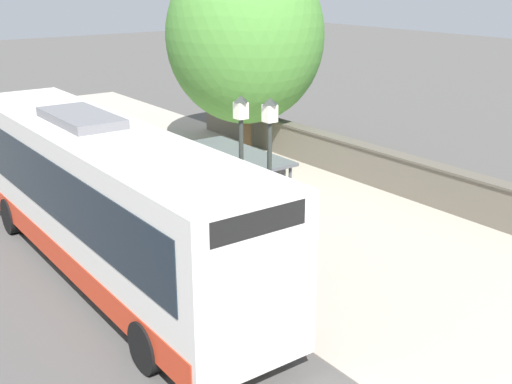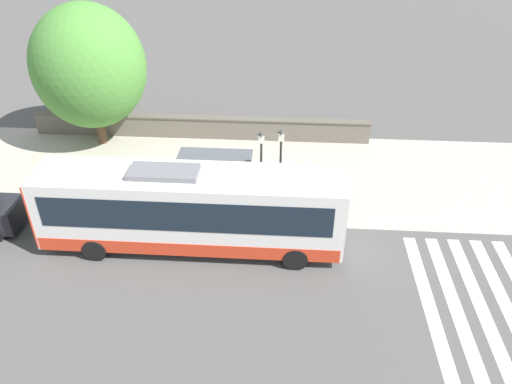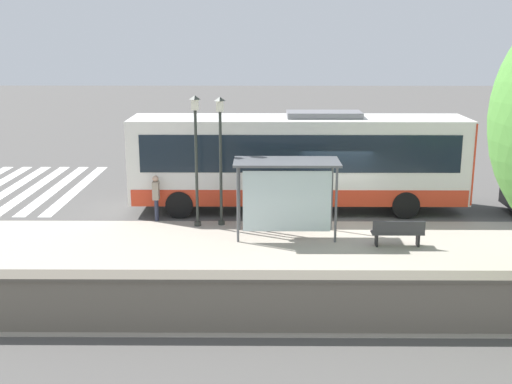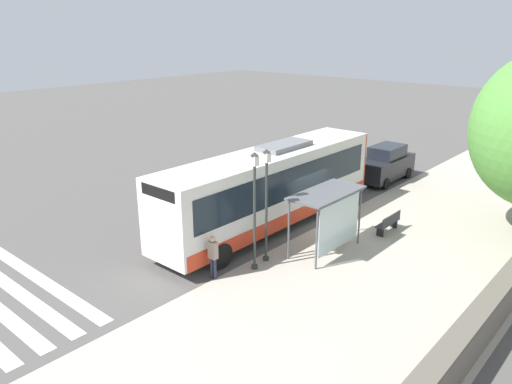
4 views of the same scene
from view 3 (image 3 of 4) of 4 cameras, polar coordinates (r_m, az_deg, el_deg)
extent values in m
plane|color=#514F4C|center=(23.19, 7.18, -2.65)|extent=(120.00, 120.00, 0.00)
cube|color=#ADA393|center=(18.96, 8.74, -6.53)|extent=(9.00, 44.00, 0.02)
cube|color=silver|center=(28.98, -15.55, 0.32)|extent=(9.00, 0.50, 0.01)
cube|color=silver|center=(29.25, -17.34, 0.32)|extent=(9.00, 0.50, 0.01)
cube|color=silver|center=(29.56, -19.09, 0.32)|extent=(9.00, 0.50, 0.01)
cube|color=silver|center=(29.89, -20.81, 0.32)|extent=(9.00, 0.50, 0.01)
cube|color=#6B6356|center=(15.03, 11.02, -9.75)|extent=(0.50, 20.00, 1.24)
cube|color=#5B5449|center=(14.78, 11.14, -7.41)|extent=(0.60, 20.00, 0.08)
cube|color=silver|center=(24.20, 3.76, 3.00)|extent=(2.47, 12.49, 3.09)
cube|color=black|center=(24.13, 3.77, 3.94)|extent=(2.51, 11.49, 1.36)
cube|color=red|center=(24.47, 3.71, 0.16)|extent=(2.51, 12.24, 0.62)
cube|color=red|center=(25.33, 17.94, 2.84)|extent=(2.51, 0.06, 2.97)
cube|color=black|center=(24.43, -10.95, 5.82)|extent=(1.85, 0.08, 0.43)
cube|color=slate|center=(24.02, 6.07, 6.86)|extent=(1.23, 2.75, 0.22)
cylinder|color=black|center=(23.57, -6.81, -1.11)|extent=(0.30, 1.00, 1.00)
cylinder|color=black|center=(25.78, -6.18, 0.23)|extent=(0.30, 1.00, 1.00)
cylinder|color=black|center=(23.96, 13.14, -1.13)|extent=(0.30, 1.00, 1.00)
cylinder|color=black|center=(26.15, 12.06, 0.19)|extent=(0.30, 1.00, 1.00)
cylinder|color=#515459|center=(21.85, 6.74, -0.29)|extent=(0.08, 0.08, 2.49)
cylinder|color=#515459|center=(21.73, -1.51, -0.28)|extent=(0.08, 0.08, 2.49)
cylinder|color=#515459|center=(20.59, 7.13, -1.20)|extent=(0.08, 0.08, 2.49)
cylinder|color=#515459|center=(20.47, -1.63, -1.19)|extent=(0.08, 0.08, 2.49)
cube|color=#515459|center=(20.81, 2.74, 2.69)|extent=(1.61, 3.44, 0.08)
cube|color=silver|center=(20.46, 2.77, -0.85)|extent=(0.03, 2.82, 1.99)
cylinder|color=#2D3347|center=(23.25, -8.86, -1.65)|extent=(0.12, 0.12, 0.80)
cylinder|color=#2D3347|center=(23.40, -8.79, -1.54)|extent=(0.12, 0.12, 0.80)
cube|color=gray|center=(23.14, -8.89, 0.14)|extent=(0.34, 0.22, 0.65)
sphere|color=tan|center=(23.04, -8.93, 1.19)|extent=(0.22, 0.22, 0.22)
cube|color=#333338|center=(20.79, 12.46, -3.56)|extent=(0.40, 1.64, 0.06)
cube|color=#333338|center=(20.56, 12.59, -3.10)|extent=(0.04, 1.64, 0.40)
cube|color=black|center=(21.00, 14.19, -4.13)|extent=(0.32, 0.06, 0.45)
cube|color=black|center=(20.73, 10.65, -4.18)|extent=(0.32, 0.06, 0.45)
cylinder|color=#2D332D|center=(22.65, -3.08, -2.76)|extent=(0.24, 0.24, 0.16)
cylinder|color=#2D332D|center=(22.17, -3.15, 2.02)|extent=(0.10, 0.10, 4.01)
cube|color=silver|center=(21.82, -3.23, 7.63)|extent=(0.24, 0.24, 0.35)
pyramid|color=#2D332D|center=(21.80, -3.24, 8.27)|extent=(0.28, 0.28, 0.14)
cylinder|color=#2D332D|center=(22.59, -5.20, -2.84)|extent=(0.24, 0.24, 0.16)
cylinder|color=#2D332D|center=(22.11, -5.32, 2.02)|extent=(0.10, 0.10, 4.08)
cube|color=silver|center=(21.75, -5.45, 7.73)|extent=(0.24, 0.24, 0.35)
pyramid|color=#2D332D|center=(21.73, -5.46, 8.37)|extent=(0.28, 0.28, 0.14)
camera|label=1|loc=(31.73, -23.01, 13.48)|focal=45.00mm
camera|label=2|loc=(40.93, -3.25, 24.01)|focal=35.00mm
camera|label=4|loc=(18.34, -57.43, 14.66)|focal=35.00mm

